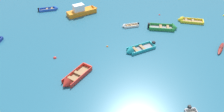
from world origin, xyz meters
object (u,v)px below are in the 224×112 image
(mooring_buoy_trailing, at_px, (55,58))
(mooring_buoy_between_boats_right, at_px, (159,15))
(motor_launch_orange_outer_left, at_px, (83,10))
(mooring_buoy_central, at_px, (107,47))
(rowboat_green_near_left, at_px, (169,28))
(mooring_buoy_outer_edge, at_px, (224,16))
(kayak_maroon_cluster_inner, at_px, (221,48))
(rowboat_yellow_near_camera, at_px, (184,20))
(rowboat_blue_midfield_left, at_px, (52,9))
(rowboat_red_foreground_center, at_px, (71,80))
(rowboat_white_midfield_right, at_px, (127,26))
(rowboat_turquoise_far_left, at_px, (134,50))

(mooring_buoy_trailing, xyz_separation_m, mooring_buoy_between_boats_right, (14.31, 14.79, 0.00))
(motor_launch_orange_outer_left, relative_size, mooring_buoy_central, 18.87)
(mooring_buoy_trailing, bearing_deg, rowboat_green_near_left, 32.45)
(mooring_buoy_between_boats_right, bearing_deg, mooring_buoy_outer_edge, 5.85)
(mooring_buoy_central, bearing_deg, kayak_maroon_cluster_inner, 5.16)
(mooring_buoy_trailing, bearing_deg, motor_launch_orange_outer_left, 86.86)
(rowboat_yellow_near_camera, xyz_separation_m, mooring_buoy_central, (-11.87, -9.31, -0.19))
(motor_launch_orange_outer_left, relative_size, mooring_buoy_between_boats_right, 18.59)
(mooring_buoy_outer_edge, bearing_deg, mooring_buoy_between_boats_right, -174.15)
(rowboat_blue_midfield_left, bearing_deg, mooring_buoy_trailing, -69.17)
(mooring_buoy_trailing, bearing_deg, mooring_buoy_between_boats_right, 45.95)
(kayak_maroon_cluster_inner, relative_size, motor_launch_orange_outer_left, 0.60)
(rowboat_yellow_near_camera, bearing_deg, mooring_buoy_trailing, -144.94)
(motor_launch_orange_outer_left, distance_m, rowboat_green_near_left, 15.28)
(rowboat_red_foreground_center, relative_size, mooring_buoy_central, 16.01)
(rowboat_white_midfield_right, bearing_deg, mooring_buoy_trailing, -132.59)
(rowboat_green_near_left, distance_m, rowboat_yellow_near_camera, 4.14)
(rowboat_white_midfield_right, bearing_deg, rowboat_yellow_near_camera, 18.77)
(rowboat_turquoise_far_left, bearing_deg, rowboat_yellow_near_camera, 51.32)
(mooring_buoy_trailing, distance_m, mooring_buoy_central, 7.47)
(rowboat_red_foreground_center, bearing_deg, rowboat_yellow_near_camera, 48.76)
(rowboat_turquoise_far_left, height_order, mooring_buoy_central, rowboat_turquoise_far_left)
(mooring_buoy_between_boats_right, bearing_deg, rowboat_yellow_near_camera, -24.46)
(kayak_maroon_cluster_inner, xyz_separation_m, rowboat_yellow_near_camera, (-4.07, 7.87, 0.03))
(mooring_buoy_outer_edge, bearing_deg, rowboat_red_foreground_center, -137.83)
(mooring_buoy_trailing, height_order, mooring_buoy_central, mooring_buoy_trailing)
(rowboat_turquoise_far_left, distance_m, mooring_buoy_trailing, 10.83)
(rowboat_turquoise_far_left, height_order, mooring_buoy_outer_edge, rowboat_turquoise_far_left)
(kayak_maroon_cluster_inner, relative_size, rowboat_red_foreground_center, 0.71)
(mooring_buoy_central, bearing_deg, rowboat_turquoise_far_left, -9.95)
(mooring_buoy_between_boats_right, bearing_deg, mooring_buoy_trailing, -134.05)
(rowboat_red_foreground_center, xyz_separation_m, rowboat_blue_midfield_left, (-8.89, 18.50, -0.05))
(rowboat_red_foreground_center, relative_size, rowboat_green_near_left, 0.98)
(kayak_maroon_cluster_inner, height_order, rowboat_blue_midfield_left, rowboat_blue_midfield_left)
(rowboat_white_midfield_right, height_order, rowboat_green_near_left, rowboat_green_near_left)
(rowboat_turquoise_far_left, relative_size, mooring_buoy_trailing, 9.80)
(motor_launch_orange_outer_left, height_order, mooring_buoy_outer_edge, motor_launch_orange_outer_left)
(mooring_buoy_between_boats_right, bearing_deg, rowboat_green_near_left, -75.40)
(rowboat_yellow_near_camera, height_order, mooring_buoy_outer_edge, rowboat_yellow_near_camera)
(rowboat_blue_midfield_left, bearing_deg, mooring_buoy_between_boats_right, 1.33)
(rowboat_white_midfield_right, bearing_deg, mooring_buoy_central, -111.27)
(rowboat_yellow_near_camera, relative_size, mooring_buoy_between_boats_right, 14.68)
(rowboat_white_midfield_right, height_order, rowboat_red_foreground_center, rowboat_red_foreground_center)
(kayak_maroon_cluster_inner, relative_size, mooring_buoy_between_boats_right, 11.16)
(rowboat_green_near_left, bearing_deg, kayak_maroon_cluster_inner, -35.13)
(rowboat_red_foreground_center, bearing_deg, rowboat_green_near_left, 49.21)
(kayak_maroon_cluster_inner, height_order, mooring_buoy_trailing, kayak_maroon_cluster_inner)
(rowboat_red_foreground_center, bearing_deg, rowboat_white_midfield_right, 68.45)
(motor_launch_orange_outer_left, bearing_deg, mooring_buoy_central, -59.67)
(rowboat_turquoise_far_left, relative_size, rowboat_blue_midfield_left, 1.23)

